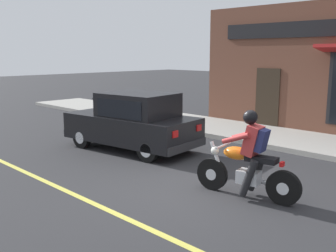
{
  "coord_description": "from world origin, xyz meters",
  "views": [
    {
      "loc": [
        -5.52,
        -4.85,
        2.61
      ],
      "look_at": [
        0.81,
        1.42,
        0.95
      ],
      "focal_mm": 42.0,
      "sensor_mm": 36.0,
      "label": 1
    }
  ],
  "objects": [
    {
      "name": "sidewalk_curb",
      "position": [
        5.17,
        3.0,
        0.07
      ],
      "size": [
        2.6,
        22.0,
        0.14
      ],
      "primitive_type": "cube",
      "color": "#9E9B93",
      "rests_on": "ground"
    },
    {
      "name": "car_hatchback",
      "position": [
        1.25,
        3.2,
        0.77
      ],
      "size": [
        2.1,
        3.96,
        1.57
      ],
      "color": "black",
      "rests_on": "ground"
    },
    {
      "name": "lane_stripe",
      "position": [
        -1.8,
        3.0,
        0.0
      ],
      "size": [
        0.12,
        19.8,
        0.01
      ],
      "primitive_type": "cube",
      "color": "#D1C64C",
      "rests_on": "ground"
    },
    {
      "name": "motorcycle_with_rider",
      "position": [
        0.37,
        -1.05,
        0.68
      ],
      "size": [
        0.68,
        2.01,
        1.62
      ],
      "color": "black",
      "rests_on": "ground"
    },
    {
      "name": "ground_plane",
      "position": [
        0.0,
        0.0,
        0.0
      ],
      "size": [
        80.0,
        80.0,
        0.0
      ],
      "primitive_type": "plane",
      "color": "#2B2B2D"
    }
  ]
}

